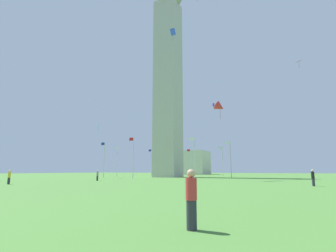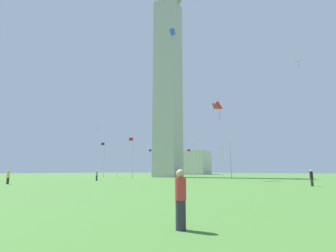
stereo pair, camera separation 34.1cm
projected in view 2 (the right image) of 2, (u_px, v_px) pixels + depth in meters
ground_plane at (168, 177)px, 65.37m from camera, size 260.00×260.00×0.00m
obelisk_monument at (168, 74)px, 70.20m from camera, size 6.14×6.14×55.78m
flagpole_n at (117, 160)px, 73.24m from camera, size 1.12×0.14×8.50m
flagpole_ne at (104, 158)px, 61.05m from camera, size 1.12×0.14×8.50m
flagpole_e at (133, 156)px, 51.88m from camera, size 1.12×0.14×8.50m
flagpole_se at (194, 155)px, 51.09m from camera, size 1.12×0.14×8.50m
flagpole_s at (230, 157)px, 59.16m from camera, size 1.12×0.14×8.50m
flagpole_sw at (222, 160)px, 71.35m from camera, size 1.12×0.14×8.50m
flagpole_w at (190, 161)px, 80.52m from camera, size 1.12×0.14×8.50m
flagpole_nw at (151, 161)px, 81.30m from camera, size 1.12×0.14×8.50m
person_yellow_shirt at (8, 177)px, 30.91m from camera, size 0.32×0.32×1.73m
person_black_shirt at (312, 178)px, 26.96m from camera, size 0.32×0.32×1.75m
person_red_shirt at (181, 199)px, 7.15m from camera, size 0.32×0.32×1.66m
person_gray_shirt at (97, 175)px, 41.80m from camera, size 0.32×0.32×1.70m
kite_pink_diamond at (299, 61)px, 51.69m from camera, size 1.51×1.51×1.77m
kite_red_delta at (219, 107)px, 44.70m from camera, size 2.19×1.74×3.30m
kite_purple_box at (213, 105)px, 60.64m from camera, size 0.54×0.82×1.56m
kite_blue_box at (172, 32)px, 55.48m from camera, size 0.97×1.38×2.93m
kite_cyan_diamond at (98, 125)px, 59.78m from camera, size 1.25×1.22×1.62m
distant_building at (186, 163)px, 117.01m from camera, size 20.70×13.08×10.32m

